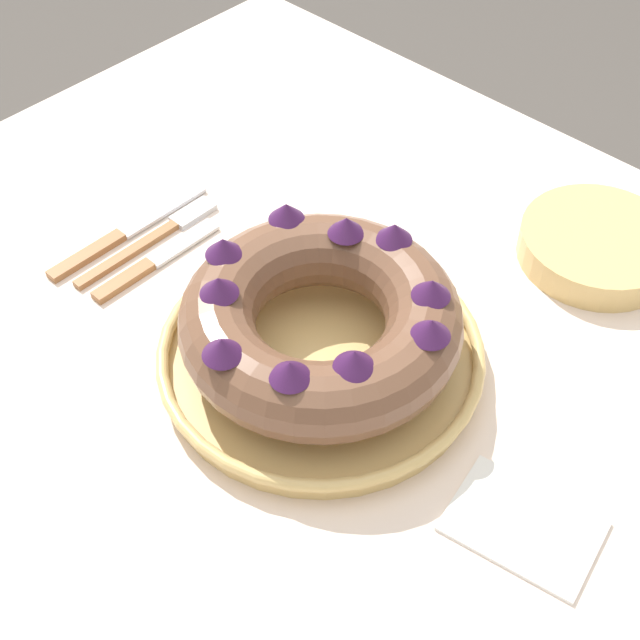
{
  "coord_description": "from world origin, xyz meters",
  "views": [
    {
      "loc": [
        0.38,
        -0.4,
        1.39
      ],
      "look_at": [
        -0.0,
        -0.0,
        0.8
      ],
      "focal_mm": 50.0,
      "sensor_mm": 36.0,
      "label": 1
    }
  ],
  "objects_px": {
    "side_bowl": "(598,245)",
    "napkin": "(523,526)",
    "fork": "(157,236)",
    "cake_knife": "(149,265)",
    "serving_knife": "(119,236)",
    "serving_dish": "(320,355)",
    "bundt_cake": "(320,319)"
  },
  "relations": [
    {
      "from": "side_bowl",
      "to": "napkin",
      "type": "distance_m",
      "value": 0.35
    },
    {
      "from": "fork",
      "to": "cake_knife",
      "type": "xyz_separation_m",
      "value": [
        0.03,
        -0.04,
        -0.0
      ]
    },
    {
      "from": "serving_knife",
      "to": "cake_knife",
      "type": "distance_m",
      "value": 0.06
    },
    {
      "from": "serving_dish",
      "to": "fork",
      "type": "bearing_deg",
      "value": 178.05
    },
    {
      "from": "serving_dish",
      "to": "cake_knife",
      "type": "bearing_deg",
      "value": -173.19
    },
    {
      "from": "bundt_cake",
      "to": "napkin",
      "type": "bearing_deg",
      "value": -2.72
    },
    {
      "from": "napkin",
      "to": "side_bowl",
      "type": "bearing_deg",
      "value": 112.08
    },
    {
      "from": "napkin",
      "to": "cake_knife",
      "type": "bearing_deg",
      "value": -178.12
    },
    {
      "from": "bundt_cake",
      "to": "serving_knife",
      "type": "height_order",
      "value": "bundt_cake"
    },
    {
      "from": "serving_dish",
      "to": "napkin",
      "type": "height_order",
      "value": "serving_dish"
    },
    {
      "from": "cake_knife",
      "to": "fork",
      "type": "bearing_deg",
      "value": 127.73
    },
    {
      "from": "fork",
      "to": "bundt_cake",
      "type": "bearing_deg",
      "value": -4.98
    },
    {
      "from": "serving_dish",
      "to": "fork",
      "type": "relative_size",
      "value": 1.66
    },
    {
      "from": "bundt_cake",
      "to": "fork",
      "type": "bearing_deg",
      "value": 178.05
    },
    {
      "from": "fork",
      "to": "serving_knife",
      "type": "bearing_deg",
      "value": -138.66
    },
    {
      "from": "cake_knife",
      "to": "serving_knife",
      "type": "bearing_deg",
      "value": 171.53
    },
    {
      "from": "fork",
      "to": "napkin",
      "type": "bearing_deg",
      "value": -5.36
    },
    {
      "from": "bundt_cake",
      "to": "cake_knife",
      "type": "height_order",
      "value": "bundt_cake"
    },
    {
      "from": "napkin",
      "to": "fork",
      "type": "bearing_deg",
      "value": 177.67
    },
    {
      "from": "serving_knife",
      "to": "napkin",
      "type": "height_order",
      "value": "serving_knife"
    },
    {
      "from": "serving_knife",
      "to": "serving_dish",
      "type": "bearing_deg",
      "value": 6.27
    },
    {
      "from": "serving_knife",
      "to": "side_bowl",
      "type": "height_order",
      "value": "side_bowl"
    },
    {
      "from": "fork",
      "to": "serving_dish",
      "type": "bearing_deg",
      "value": -4.99
    },
    {
      "from": "serving_dish",
      "to": "fork",
      "type": "height_order",
      "value": "serving_dish"
    },
    {
      "from": "serving_knife",
      "to": "side_bowl",
      "type": "relative_size",
      "value": 1.26
    },
    {
      "from": "fork",
      "to": "serving_knife",
      "type": "distance_m",
      "value": 0.04
    },
    {
      "from": "serving_dish",
      "to": "side_bowl",
      "type": "relative_size",
      "value": 1.86
    },
    {
      "from": "serving_dish",
      "to": "napkin",
      "type": "xyz_separation_m",
      "value": [
        0.24,
        -0.01,
        -0.01
      ]
    },
    {
      "from": "fork",
      "to": "side_bowl",
      "type": "xyz_separation_m",
      "value": [
        0.37,
        0.31,
        0.01
      ]
    },
    {
      "from": "serving_dish",
      "to": "serving_knife",
      "type": "bearing_deg",
      "value": -175.92
    },
    {
      "from": "bundt_cake",
      "to": "serving_knife",
      "type": "bearing_deg",
      "value": -175.91
    },
    {
      "from": "fork",
      "to": "cake_knife",
      "type": "relative_size",
      "value": 1.15
    }
  ]
}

